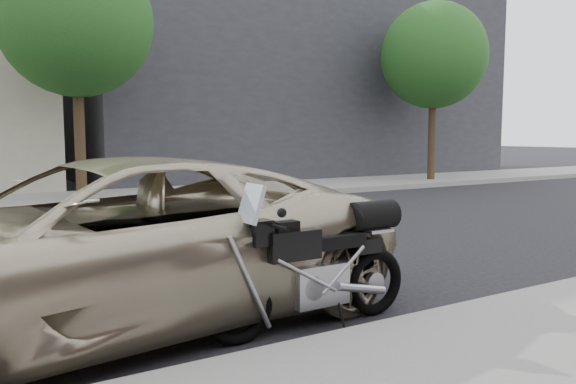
{
  "coord_description": "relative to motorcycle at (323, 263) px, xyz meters",
  "views": [
    {
      "loc": [
        4.53,
        7.35,
        1.63
      ],
      "look_at": [
        0.89,
        1.3,
        0.9
      ],
      "focal_mm": 35.0,
      "sensor_mm": 36.0,
      "label": 1
    }
  ],
  "objects": [
    {
      "name": "street_tree_mid",
      "position": [
        0.13,
        -9.5,
        3.6
      ],
      "size": [
        3.4,
        3.4,
        5.7
      ],
      "color": "#3D2C1B",
      "rests_on": "far_sidewalk"
    },
    {
      "name": "far_sidewalk",
      "position": [
        -1.87,
        -10.0,
        -0.47
      ],
      "size": [
        44.0,
        3.0,
        0.15
      ],
      "primitive_type": "cube",
      "color": "gray",
      "rests_on": "ground"
    },
    {
      "name": "far_building_dark",
      "position": [
        -8.87,
        -17.0,
        2.96
      ],
      "size": [
        16.0,
        11.0,
        7.0
      ],
      "color": "#2A2A2F",
      "rests_on": "ground"
    },
    {
      "name": "minivan",
      "position": [
        1.63,
        -0.9,
        0.18
      ],
      "size": [
        5.42,
        3.01,
        1.44
      ],
      "primitive_type": "imported",
      "rotation": [
        0.0,
        0.0,
        1.7
      ],
      "color": "#C2B697",
      "rests_on": "ground"
    },
    {
      "name": "ground",
      "position": [
        -1.87,
        -3.5,
        -0.54
      ],
      "size": [
        120.0,
        120.0,
        0.0
      ],
      "primitive_type": "plane",
      "color": "black",
      "rests_on": "ground"
    },
    {
      "name": "street_tree_left",
      "position": [
        -10.87,
        -9.5,
        3.6
      ],
      "size": [
        3.4,
        3.4,
        5.7
      ],
      "color": "#3D2C1B",
      "rests_on": "far_sidewalk"
    },
    {
      "name": "motorcycle",
      "position": [
        0.0,
        0.0,
        0.0
      ],
      "size": [
        1.99,
        0.66,
        1.26
      ],
      "rotation": [
        0.0,
        0.0,
        0.01
      ],
      "color": "black",
      "rests_on": "ground"
    }
  ]
}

